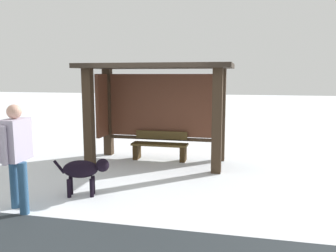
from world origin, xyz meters
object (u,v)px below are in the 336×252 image
person_walking (16,149)px  dog (84,170)px  bus_shelter (155,92)px  bench_left_inside (160,147)px

person_walking → dog: size_ratio=1.78×
dog → bus_shelter: bearing=77.9°
person_walking → dog: bearing=51.8°
bench_left_inside → dog: (-0.65, -2.83, 0.13)m
bench_left_inside → person_walking: (-1.33, -3.69, 0.65)m
bus_shelter → bench_left_inside: bearing=62.8°
bus_shelter → dog: 3.01m
bench_left_inside → dog: 2.91m
dog → person_walking: bearing=-128.2°
bench_left_inside → dog: bearing=-103.0°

